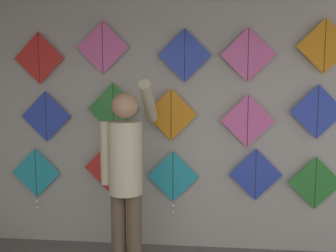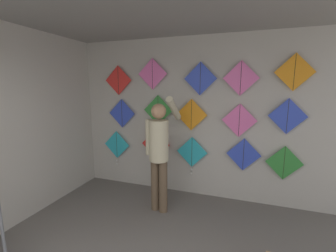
{
  "view_description": "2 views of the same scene",
  "coord_description": "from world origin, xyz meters",
  "px_view_note": "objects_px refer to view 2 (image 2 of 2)",
  "views": [
    {
      "loc": [
        0.2,
        -0.21,
        1.73
      ],
      "look_at": [
        -0.08,
        2.99,
        1.38
      ],
      "focal_mm": 35.0,
      "sensor_mm": 36.0,
      "label": 1
    },
    {
      "loc": [
        0.8,
        -0.56,
        1.97
      ],
      "look_at": [
        -0.42,
        2.99,
        1.3
      ],
      "focal_mm": 24.0,
      "sensor_mm": 36.0,
      "label": 2
    }
  ],
  "objects_px": {
    "kite_0": "(117,146)",
    "kite_6": "(158,110)",
    "kite_12": "(200,79)",
    "kite_13": "(241,78)",
    "kite_9": "(288,116)",
    "kite_1": "(156,144)",
    "kite_11": "(152,74)",
    "kite_3": "(243,155)",
    "kite_4": "(284,163)",
    "kite_14": "(295,72)",
    "shopkeeper": "(159,148)",
    "kite_8": "(239,120)",
    "kite_5": "(122,113)",
    "kite_7": "(191,115)",
    "kite_2": "(192,153)",
    "kite_10": "(118,80)"
  },
  "relations": [
    {
      "from": "kite_0",
      "to": "kite_6",
      "type": "relative_size",
      "value": 1.25
    },
    {
      "from": "kite_12",
      "to": "kite_13",
      "type": "distance_m",
      "value": 0.64
    },
    {
      "from": "kite_9",
      "to": "kite_0",
      "type": "bearing_deg",
      "value": -179.99
    },
    {
      "from": "kite_1",
      "to": "kite_11",
      "type": "xyz_separation_m",
      "value": [
        -0.05,
        0.0,
        1.29
      ]
    },
    {
      "from": "kite_9",
      "to": "kite_3",
      "type": "bearing_deg",
      "value": 180.0
    },
    {
      "from": "kite_4",
      "to": "kite_14",
      "type": "relative_size",
      "value": 1.0
    },
    {
      "from": "shopkeeper",
      "to": "kite_8",
      "type": "relative_size",
      "value": 3.29
    },
    {
      "from": "kite_12",
      "to": "kite_13",
      "type": "bearing_deg",
      "value": 0.0
    },
    {
      "from": "kite_0",
      "to": "kite_4",
      "type": "relative_size",
      "value": 1.25
    },
    {
      "from": "kite_12",
      "to": "kite_5",
      "type": "bearing_deg",
      "value": 180.0
    },
    {
      "from": "kite_8",
      "to": "kite_7",
      "type": "bearing_deg",
      "value": 180.0
    },
    {
      "from": "kite_7",
      "to": "kite_3",
      "type": "bearing_deg",
      "value": 0.0
    },
    {
      "from": "kite_3",
      "to": "kite_1",
      "type": "bearing_deg",
      "value": 180.0
    },
    {
      "from": "kite_8",
      "to": "kite_9",
      "type": "bearing_deg",
      "value": 0.0
    },
    {
      "from": "kite_0",
      "to": "kite_13",
      "type": "relative_size",
      "value": 1.25
    },
    {
      "from": "kite_3",
      "to": "kite_12",
      "type": "xyz_separation_m",
      "value": [
        -0.75,
        0.0,
        1.24
      ]
    },
    {
      "from": "kite_3",
      "to": "kite_2",
      "type": "bearing_deg",
      "value": -179.95
    },
    {
      "from": "kite_9",
      "to": "kite_12",
      "type": "height_order",
      "value": "kite_12"
    },
    {
      "from": "kite_13",
      "to": "kite_12",
      "type": "bearing_deg",
      "value": 180.0
    },
    {
      "from": "kite_4",
      "to": "kite_14",
      "type": "height_order",
      "value": "kite_14"
    },
    {
      "from": "kite_2",
      "to": "kite_4",
      "type": "relative_size",
      "value": 1.25
    },
    {
      "from": "kite_8",
      "to": "kite_14",
      "type": "distance_m",
      "value": 1.05
    },
    {
      "from": "kite_4",
      "to": "kite_13",
      "type": "height_order",
      "value": "kite_13"
    },
    {
      "from": "kite_1",
      "to": "kite_8",
      "type": "bearing_deg",
      "value": 0.0
    },
    {
      "from": "kite_5",
      "to": "kite_6",
      "type": "distance_m",
      "value": 0.76
    },
    {
      "from": "kite_9",
      "to": "kite_1",
      "type": "bearing_deg",
      "value": 180.0
    },
    {
      "from": "kite_2",
      "to": "kite_14",
      "type": "xyz_separation_m",
      "value": [
        1.51,
        0.0,
        1.39
      ]
    },
    {
      "from": "shopkeeper",
      "to": "kite_4",
      "type": "bearing_deg",
      "value": 30.09
    },
    {
      "from": "kite_4",
      "to": "kite_13",
      "type": "distance_m",
      "value": 1.5
    },
    {
      "from": "kite_12",
      "to": "kite_3",
      "type": "bearing_deg",
      "value": 0.0
    },
    {
      "from": "kite_4",
      "to": "kite_5",
      "type": "height_order",
      "value": "kite_5"
    },
    {
      "from": "kite_5",
      "to": "kite_8",
      "type": "distance_m",
      "value": 2.17
    },
    {
      "from": "kite_4",
      "to": "kite_9",
      "type": "xyz_separation_m",
      "value": [
        -0.01,
        0.0,
        0.74
      ]
    },
    {
      "from": "kite_0",
      "to": "kite_14",
      "type": "relative_size",
      "value": 1.25
    },
    {
      "from": "shopkeeper",
      "to": "kite_1",
      "type": "bearing_deg",
      "value": 126.12
    },
    {
      "from": "kite_0",
      "to": "kite_6",
      "type": "xyz_separation_m",
      "value": [
        0.89,
        0.0,
        0.75
      ]
    },
    {
      "from": "kite_10",
      "to": "kite_14",
      "type": "distance_m",
      "value": 2.96
    },
    {
      "from": "kite_10",
      "to": "kite_12",
      "type": "xyz_separation_m",
      "value": [
        1.57,
        0.0,
        0.02
      ]
    },
    {
      "from": "kite_0",
      "to": "kite_5",
      "type": "height_order",
      "value": "kite_5"
    },
    {
      "from": "kite_3",
      "to": "kite_9",
      "type": "relative_size",
      "value": 1.0
    },
    {
      "from": "kite_3",
      "to": "kite_7",
      "type": "height_order",
      "value": "kite_7"
    },
    {
      "from": "kite_2",
      "to": "kite_9",
      "type": "distance_m",
      "value": 1.64
    },
    {
      "from": "kite_6",
      "to": "kite_7",
      "type": "distance_m",
      "value": 0.62
    },
    {
      "from": "kite_3",
      "to": "kite_9",
      "type": "distance_m",
      "value": 0.9
    },
    {
      "from": "kite_8",
      "to": "kite_11",
      "type": "xyz_separation_m",
      "value": [
        -1.52,
        0.0,
        0.76
      ]
    },
    {
      "from": "kite_4",
      "to": "kite_11",
      "type": "xyz_separation_m",
      "value": [
        -2.23,
        0.0,
        1.41
      ]
    },
    {
      "from": "kite_1",
      "to": "kite_8",
      "type": "distance_m",
      "value": 1.56
    },
    {
      "from": "shopkeeper",
      "to": "kite_2",
      "type": "relative_size",
      "value": 2.64
    },
    {
      "from": "shopkeeper",
      "to": "kite_3",
      "type": "relative_size",
      "value": 3.29
    },
    {
      "from": "kite_1",
      "to": "kite_3",
      "type": "relative_size",
      "value": 1.0
    }
  ]
}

